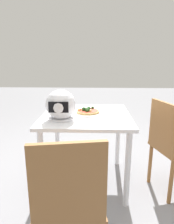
{
  "coord_description": "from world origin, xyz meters",
  "views": [
    {
      "loc": [
        -0.08,
        1.92,
        1.27
      ],
      "look_at": [
        -0.01,
        -0.02,
        0.76
      ],
      "focal_mm": 32.61,
      "sensor_mm": 36.0,
      "label": 1
    }
  ],
  "objects_px": {
    "dining_table": "(86,125)",
    "chair_far": "(68,202)",
    "chair_side": "(170,143)",
    "motorcycle_helmet": "(61,105)",
    "pizza": "(88,111)"
  },
  "relations": [
    {
      "from": "dining_table",
      "to": "chair_side",
      "type": "bearing_deg",
      "value": 170.23
    },
    {
      "from": "chair_far",
      "to": "chair_side",
      "type": "bearing_deg",
      "value": -135.58
    },
    {
      "from": "pizza",
      "to": "chair_far",
      "type": "relative_size",
      "value": 0.25
    },
    {
      "from": "dining_table",
      "to": "pizza",
      "type": "relative_size",
      "value": 3.77
    },
    {
      "from": "dining_table",
      "to": "chair_side",
      "type": "height_order",
      "value": "chair_side"
    },
    {
      "from": "pizza",
      "to": "motorcycle_helmet",
      "type": "xyz_separation_m",
      "value": [
        0.23,
        0.21,
        0.1
      ]
    },
    {
      "from": "motorcycle_helmet",
      "to": "chair_side",
      "type": "height_order",
      "value": "motorcycle_helmet"
    },
    {
      "from": "chair_side",
      "to": "chair_far",
      "type": "relative_size",
      "value": 1.0
    },
    {
      "from": "dining_table",
      "to": "chair_far",
      "type": "relative_size",
      "value": 0.95
    },
    {
      "from": "pizza",
      "to": "chair_side",
      "type": "relative_size",
      "value": 0.25
    },
    {
      "from": "pizza",
      "to": "dining_table",
      "type": "bearing_deg",
      "value": 65.92
    },
    {
      "from": "dining_table",
      "to": "chair_side",
      "type": "distance_m",
      "value": 0.81
    },
    {
      "from": "chair_far",
      "to": "dining_table",
      "type": "bearing_deg",
      "value": -93.45
    },
    {
      "from": "motorcycle_helmet",
      "to": "chair_side",
      "type": "relative_size",
      "value": 0.3
    },
    {
      "from": "chair_far",
      "to": "motorcycle_helmet",
      "type": "bearing_deg",
      "value": -78.67
    }
  ]
}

